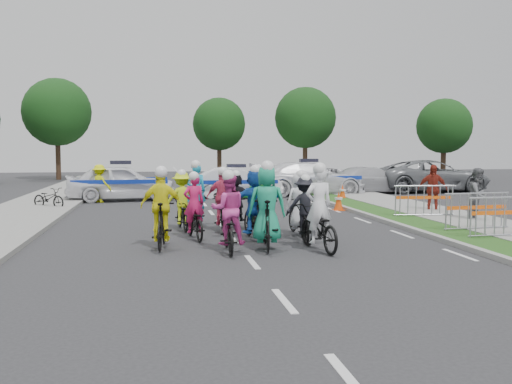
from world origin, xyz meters
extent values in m
plane|color=#28282B|center=(0.00, 0.00, 0.00)|extent=(90.00, 90.00, 0.00)
cube|color=gray|center=(5.10, 5.00, 0.06)|extent=(0.20, 60.00, 0.12)
cube|color=#1A4315|center=(5.80, 5.00, 0.06)|extent=(1.20, 60.00, 0.11)
cube|color=gray|center=(7.60, 5.00, 0.07)|extent=(2.40, 60.00, 0.13)
imported|color=black|center=(1.70, 1.06, 0.52)|extent=(0.95, 2.05, 1.04)
imported|color=white|center=(1.70, 1.01, 1.04)|extent=(0.68, 0.49, 1.73)
sphere|color=white|center=(1.70, 0.96, 1.86)|extent=(0.30, 0.30, 0.30)
imported|color=black|center=(0.58, 1.43, 0.59)|extent=(0.82, 2.01, 1.17)
imported|color=#1C9E73|center=(0.58, 1.38, 1.06)|extent=(0.93, 0.67, 1.76)
sphere|color=white|center=(0.58, 1.33, 1.90)|extent=(0.31, 0.31, 0.31)
imported|color=black|center=(-0.34, 1.24, 0.48)|extent=(0.70, 1.84, 0.96)
imported|color=#D23A95|center=(-0.34, 1.19, 0.98)|extent=(0.80, 0.63, 1.59)
sphere|color=white|center=(-0.34, 1.14, 1.72)|extent=(0.28, 0.28, 0.28)
imported|color=black|center=(-1.80, 1.96, 0.55)|extent=(0.69, 1.87, 1.10)
imported|color=#FFF91A|center=(-1.80, 1.91, 1.01)|extent=(1.00, 0.49, 1.65)
sphere|color=white|center=(-1.80, 1.86, 1.79)|extent=(0.29, 0.29, 0.29)
imported|color=black|center=(1.73, 2.42, 0.43)|extent=(0.81, 1.72, 0.87)
imported|color=black|center=(1.73, 2.37, 0.90)|extent=(1.00, 0.67, 1.45)
sphere|color=white|center=(1.73, 2.32, 1.56)|extent=(0.25, 0.25, 0.25)
imported|color=black|center=(0.55, 2.87, 0.55)|extent=(0.77, 1.88, 1.10)
imported|color=#1750B2|center=(0.55, 2.82, 1.00)|extent=(1.58, 0.70, 1.65)
sphere|color=white|center=(0.55, 2.77, 1.78)|extent=(0.29, 0.29, 0.29)
imported|color=black|center=(-0.98, 3.19, 0.45)|extent=(0.86, 1.78, 0.90)
imported|color=#D21A5C|center=(-0.98, 3.14, 0.93)|extent=(0.60, 0.44, 1.49)
sphere|color=white|center=(-0.98, 3.09, 1.61)|extent=(0.26, 0.26, 0.26)
imported|color=black|center=(1.86, 3.43, 0.50)|extent=(0.64, 1.71, 1.00)
imported|color=white|center=(1.86, 3.38, 0.93)|extent=(0.78, 0.55, 1.50)
sphere|color=white|center=(1.86, 3.33, 1.62)|extent=(0.26, 0.26, 0.26)
imported|color=black|center=(0.76, 4.13, 0.46)|extent=(0.86, 1.82, 0.92)
imported|color=green|center=(0.76, 4.08, 0.95)|extent=(0.82, 0.68, 1.53)
sphere|color=white|center=(0.76, 4.03, 1.65)|extent=(0.27, 0.27, 0.27)
imported|color=black|center=(-0.10, 4.42, 0.52)|extent=(0.62, 1.76, 1.04)
imported|color=#D83C66|center=(-0.10, 4.37, 0.96)|extent=(0.94, 0.45, 1.56)
sphere|color=white|center=(-0.10, 4.32, 1.68)|extent=(0.27, 0.27, 0.27)
imported|color=black|center=(-1.21, 4.88, 0.45)|extent=(0.78, 1.76, 0.89)
imported|color=#CFF019|center=(-1.21, 4.83, 0.92)|extent=(1.02, 0.66, 1.49)
sphere|color=white|center=(-1.21, 4.78, 1.61)|extent=(0.26, 0.26, 0.26)
imported|color=black|center=(0.38, 5.29, 0.48)|extent=(0.66, 1.65, 0.96)
imported|color=black|center=(0.38, 5.24, 0.90)|extent=(1.38, 0.60, 1.44)
sphere|color=white|center=(0.38, 5.19, 1.56)|extent=(0.25, 0.25, 0.25)
imported|color=black|center=(-0.74, 6.01, 0.51)|extent=(0.83, 1.98, 1.01)
imported|color=#1DA8DB|center=(-0.74, 5.96, 1.02)|extent=(0.65, 0.45, 1.69)
sphere|color=white|center=(-0.74, 5.91, 1.82)|extent=(0.29, 0.29, 0.29)
imported|color=white|center=(-3.47, 14.37, 0.81)|extent=(4.88, 2.32, 1.61)
imported|color=white|center=(1.78, 15.25, 0.70)|extent=(4.28, 1.50, 1.41)
imported|color=white|center=(5.44, 15.78, 0.82)|extent=(5.68, 2.42, 1.63)
imported|color=silver|center=(8.93, 16.37, 0.68)|extent=(4.91, 2.57, 1.36)
imported|color=slate|center=(12.37, 16.67, 0.84)|extent=(6.05, 2.80, 1.68)
imported|color=#595A5E|center=(7.94, 4.83, 0.86)|extent=(1.05, 0.99, 1.71)
imported|color=maroon|center=(7.79, 7.54, 0.87)|extent=(1.11, 0.78, 1.74)
imported|color=#DAE20B|center=(-4.33, 13.64, 0.81)|extent=(1.21, 1.00, 1.62)
cube|color=#F24C0C|center=(4.76, 8.95, 0.01)|extent=(0.40, 0.40, 0.03)
cone|color=#F24C0C|center=(4.76, 8.95, 0.35)|extent=(0.36, 0.36, 0.70)
cylinder|color=silver|center=(4.76, 8.95, 0.45)|extent=(0.29, 0.29, 0.08)
cube|color=#F24C0C|center=(6.23, 12.91, 0.01)|extent=(0.40, 0.40, 0.03)
cone|color=#F24C0C|center=(6.23, 12.91, 0.35)|extent=(0.36, 0.36, 0.70)
cylinder|color=silver|center=(6.23, 12.91, 0.45)|extent=(0.29, 0.29, 0.08)
imported|color=black|center=(-6.00, 11.38, 0.41)|extent=(1.57, 1.38, 0.82)
cylinder|color=#382619|center=(9.00, 30.00, 1.62)|extent=(0.36, 0.36, 3.25)
sphere|color=#143912|center=(9.00, 30.00, 4.55)|extent=(4.55, 4.55, 4.55)
cylinder|color=#382619|center=(18.00, 26.00, 1.38)|extent=(0.36, 0.36, 2.75)
sphere|color=#143912|center=(18.00, 26.00, 3.85)|extent=(3.85, 3.85, 3.85)
cylinder|color=#382619|center=(-9.00, 32.00, 1.75)|extent=(0.36, 0.36, 3.50)
sphere|color=#143912|center=(-9.00, 32.00, 4.90)|extent=(4.90, 4.90, 4.90)
cylinder|color=#382619|center=(3.00, 34.00, 1.50)|extent=(0.36, 0.36, 3.00)
sphere|color=#143912|center=(3.00, 34.00, 4.20)|extent=(4.20, 4.20, 4.20)
camera|label=1|loc=(-1.89, -11.36, 2.35)|focal=40.00mm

